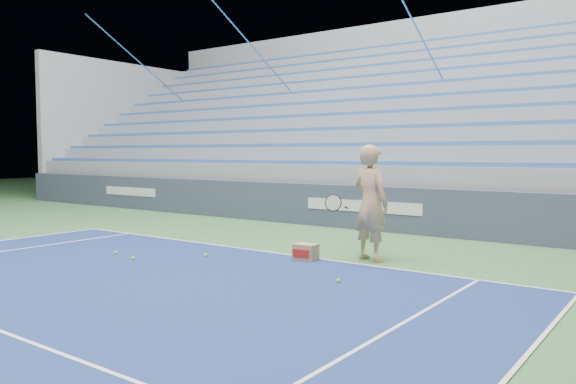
{
  "coord_description": "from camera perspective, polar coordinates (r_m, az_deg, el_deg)",
  "views": [
    {
      "loc": [
        6.73,
        3.48,
        1.92
      ],
      "look_at": [
        0.19,
        12.38,
        1.15
      ],
      "focal_mm": 35.0,
      "sensor_mm": 36.0,
      "label": 1
    }
  ],
  "objects": [
    {
      "name": "ball_box",
      "position": [
        10.08,
        1.81,
        -6.13
      ],
      "size": [
        0.43,
        0.35,
        0.3
      ],
      "color": "#A17B4E",
      "rests_on": "ground"
    },
    {
      "name": "tennis_ball_1",
      "position": [
        11.18,
        -17.14,
        -5.91
      ],
      "size": [
        0.07,
        0.07,
        0.07
      ],
      "primitive_type": "sphere",
      "color": "#C5E42E",
      "rests_on": "ground"
    },
    {
      "name": "tennis_ball_3",
      "position": [
        10.49,
        -15.5,
        -6.52
      ],
      "size": [
        0.07,
        0.07,
        0.07
      ],
      "primitive_type": "sphere",
      "color": "#C5E42E",
      "rests_on": "ground"
    },
    {
      "name": "tennis_player",
      "position": [
        10.08,
        8.37,
        -1.11
      ],
      "size": [
        1.04,
        0.96,
        2.06
      ],
      "color": "tan",
      "rests_on": "ground"
    },
    {
      "name": "tennis_ball_0",
      "position": [
        8.42,
        5.15,
        -8.97
      ],
      "size": [
        0.07,
        0.07,
        0.07
      ],
      "primitive_type": "sphere",
      "color": "#C5E42E",
      "rests_on": "ground"
    },
    {
      "name": "bleachers",
      "position": [
        19.34,
        15.99,
        5.13
      ],
      "size": [
        31.0,
        9.15,
        7.3
      ],
      "color": "#979AA0",
      "rests_on": "ground"
    },
    {
      "name": "sponsor_barrier",
      "position": [
        14.18,
        7.8,
        -1.59
      ],
      "size": [
        30.0,
        0.32,
        1.1
      ],
      "color": "#394157",
      "rests_on": "ground"
    },
    {
      "name": "tennis_ball_2",
      "position": [
        10.53,
        -8.34,
        -6.38
      ],
      "size": [
        0.07,
        0.07,
        0.07
      ],
      "primitive_type": "sphere",
      "color": "#C5E42E",
      "rests_on": "ground"
    }
  ]
}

